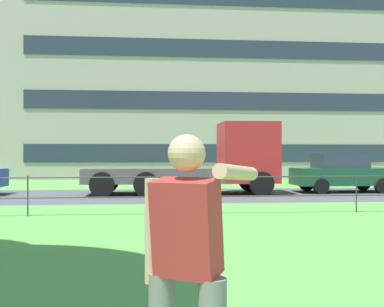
{
  "coord_description": "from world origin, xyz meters",
  "views": [
    {
      "loc": [
        -1.28,
        2.25,
        1.53
      ],
      "look_at": [
        -0.58,
        9.66,
        1.54
      ],
      "focal_mm": 44.48,
      "sensor_mm": 36.0,
      "label": 1
    }
  ],
  "objects": [
    {
      "name": "street_strip",
      "position": [
        0.0,
        20.01,
        0.0
      ],
      "size": [
        80.0,
        6.1,
        0.01
      ],
      "primitive_type": "cube",
      "color": "#4C4C51",
      "rests_on": "ground"
    },
    {
      "name": "park_fence",
      "position": [
        -0.0,
        14.34,
        0.67
      ],
      "size": [
        33.85,
        0.04,
        1.0
      ],
      "color": "#333833",
      "rests_on": "ground"
    },
    {
      "name": "person_thrower",
      "position": [
        -1.04,
        4.99,
        0.89
      ],
      "size": [
        0.76,
        0.68,
        1.65
      ],
      "color": "slate",
      "rests_on": "ground"
    },
    {
      "name": "flatbed_truck_center",
      "position": [
        1.12,
        20.44,
        1.22
      ],
      "size": [
        7.33,
        2.49,
        2.75
      ],
      "color": "#B22323",
      "rests_on": "ground"
    },
    {
      "name": "car_dark_green_far_left",
      "position": [
        6.57,
        20.8,
        0.78
      ],
      "size": [
        4.03,
        1.87,
        1.54
      ],
      "color": "#194C2D",
      "rests_on": "ground"
    },
    {
      "name": "apartment_building_background",
      "position": [
        5.12,
        38.31,
        8.2
      ],
      "size": [
        32.74,
        14.88,
        16.38
      ],
      "color": "#ADA393",
      "rests_on": "ground"
    }
  ]
}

